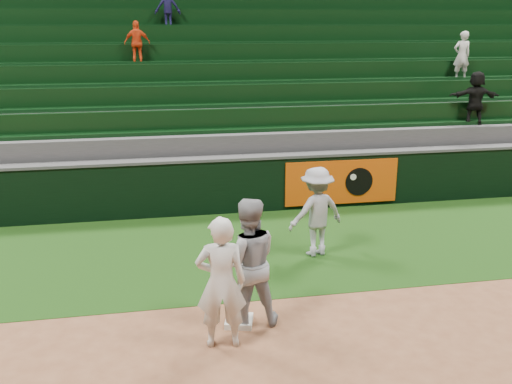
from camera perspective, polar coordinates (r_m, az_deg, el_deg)
ground at (r=7.96m, az=-0.79°, el=-13.98°), size 70.00×70.00×0.00m
foul_grass at (r=10.62m, az=-3.56°, el=-5.80°), size 36.00×4.20×0.01m
first_base at (r=8.16m, az=-1.71°, el=-12.78°), size 0.45×0.45×0.08m
first_baseman at (r=7.31m, az=-3.51°, el=-9.04°), size 0.68×0.48×1.77m
baserunner at (r=7.81m, az=-0.87°, el=-7.05°), size 0.90×0.70×1.83m
base_coach at (r=10.18m, az=6.06°, el=-1.98°), size 1.17×0.85×1.62m
field_wall at (r=12.48m, az=-4.74°, el=0.69°), size 36.00×0.45×1.25m
stadium_seating at (r=15.94m, az=-6.34°, el=8.06°), size 36.00×5.95×5.02m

